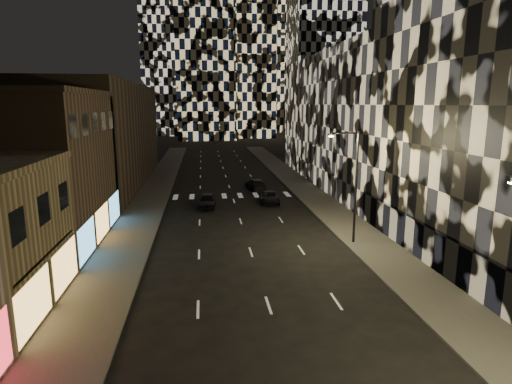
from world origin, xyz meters
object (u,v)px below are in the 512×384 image
object	(u,v)px
car_dark_oncoming	(256,184)
car_dark_rightlane	(269,197)
streetlight_far	(353,180)
car_dark_midlane	(207,201)

from	to	relation	value
car_dark_oncoming	car_dark_rightlane	size ratio (longest dim) A/B	1.08
streetlight_far	car_dark_midlane	bearing A→B (deg)	129.31
car_dark_rightlane	streetlight_far	bearing A→B (deg)	-69.98
car_dark_oncoming	car_dark_rightlane	bearing A→B (deg)	87.15
car_dark_midlane	car_dark_rightlane	xyz separation A→B (m)	(7.18, 1.36, -0.13)
car_dark_midlane	car_dark_rightlane	world-z (taller)	car_dark_midlane
car_dark_oncoming	car_dark_rightlane	distance (m)	7.85
streetlight_far	car_dark_midlane	size ratio (longest dim) A/B	1.96
car_dark_midlane	car_dark_rightlane	bearing A→B (deg)	14.85
car_dark_rightlane	car_dark_midlane	bearing A→B (deg)	-165.01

